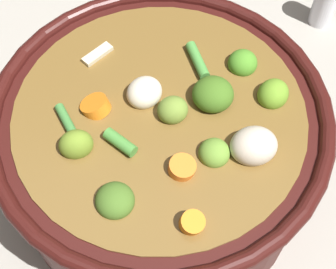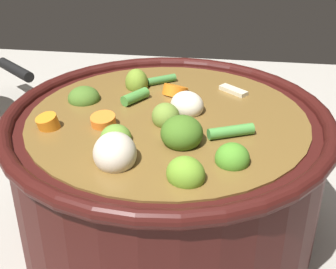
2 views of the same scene
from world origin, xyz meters
name	(u,v)px [view 2 (image 2 of 2)]	position (x,y,z in m)	size (l,w,h in m)	color
ground_plane	(168,228)	(0.00, 0.00, 0.00)	(1.10, 1.10, 0.00)	#9E998E
cooking_pot	(167,171)	(0.00, 0.00, 0.07)	(0.32, 0.32, 0.16)	#38110F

